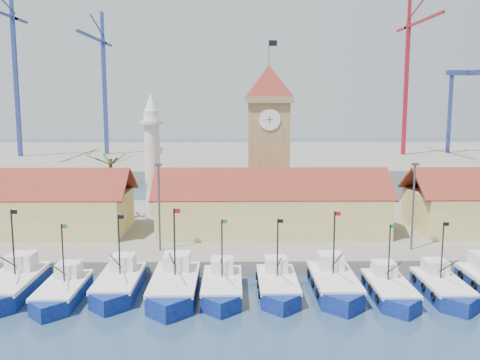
{
  "coord_description": "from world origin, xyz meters",
  "views": [
    {
      "loc": [
        -4.49,
        -41.48,
        16.8
      ],
      "look_at": [
        -3.68,
        18.0,
        7.93
      ],
      "focal_mm": 40.0,
      "sensor_mm": 36.0,
      "label": 1
    }
  ],
  "objects_px": {
    "boat_5": "(278,287)",
    "minaret": "(152,155)",
    "clock_tower": "(268,139)",
    "boat_0": "(11,287)"
  },
  "relations": [
    {
      "from": "clock_tower",
      "to": "boat_5",
      "type": "bearing_deg",
      "value": -91.45
    },
    {
      "from": "clock_tower",
      "to": "boat_0",
      "type": "bearing_deg",
      "value": -135.84
    },
    {
      "from": "boat_5",
      "to": "clock_tower",
      "type": "xyz_separation_m",
      "value": [
        0.58,
        23.01,
        11.24
      ]
    },
    {
      "from": "clock_tower",
      "to": "minaret",
      "type": "relative_size",
      "value": 1.39
    },
    {
      "from": "boat_5",
      "to": "minaret",
      "type": "relative_size",
      "value": 0.57
    },
    {
      "from": "boat_5",
      "to": "clock_tower",
      "type": "relative_size",
      "value": 0.41
    },
    {
      "from": "boat_0",
      "to": "boat_5",
      "type": "bearing_deg",
      "value": -0.09
    },
    {
      "from": "minaret",
      "to": "clock_tower",
      "type": "bearing_deg",
      "value": -7.61
    },
    {
      "from": "boat_0",
      "to": "clock_tower",
      "type": "relative_size",
      "value": 0.46
    },
    {
      "from": "boat_5",
      "to": "minaret",
      "type": "xyz_separation_m",
      "value": [
        -14.42,
        25.02,
        9.01
      ]
    }
  ]
}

